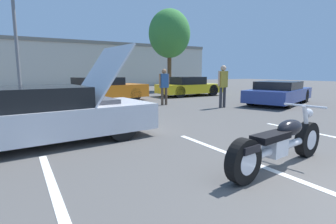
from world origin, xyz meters
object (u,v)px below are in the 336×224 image
Objects in this scene: parked_car_right_row at (279,93)px; spectator_by_show_car at (164,84)px; parked_car_mid_left_row at (101,90)px; show_car_hood_open at (43,115)px; spectator_near_motorcycle at (223,83)px; tree_background at (169,34)px; parked_car_mid_right_row at (189,87)px; motorcycle at (280,144)px; light_pole at (17,32)px.

spectator_by_show_car reaches higher than parked_car_right_row.
spectator_by_show_car reaches higher than parked_car_mid_left_row.
show_car_hood_open is 6.86m from spectator_by_show_car.
spectator_near_motorcycle reaches higher than spectator_by_show_car.
show_car_hood_open reaches higher than parked_car_mid_left_row.
parked_car_mid_left_row is 2.77× the size of spectator_near_motorcycle.
spectator_by_show_car is at bearing -121.98° from tree_background.
parked_car_mid_right_row is 2.30× the size of spectator_near_motorcycle.
tree_background reaches higher than parked_car_mid_right_row.
parked_car_right_row is at bearing 28.92° from motorcycle.
motorcycle is (3.16, -15.01, -3.32)m from light_pole.
light_pole is 14.44m from parked_car_right_row.
tree_background is (10.35, 0.57, 0.69)m from light_pole.
motorcycle is 0.62× the size of parked_car_mid_right_row.
spectator_near_motorcycle is (7.17, -9.23, -2.66)m from light_pole.
parked_car_right_row is 1.19× the size of parked_car_mid_right_row.
spectator_near_motorcycle is at bearing 12.68° from show_car_hood_open.
parked_car_mid_right_row is at bearing 41.81° from spectator_by_show_car.
light_pole is 1.66× the size of parked_car_mid_right_row.
tree_background is at bearing 72.00° from spectator_near_motorcycle.
tree_background reaches higher than parked_car_right_row.
spectator_by_show_car is (-3.56, -3.18, 0.39)m from parked_car_mid_right_row.
spectator_near_motorcycle reaches higher than parked_car_mid_left_row.
parked_car_mid_right_row is at bearing 70.17° from spectator_near_motorcycle.
parked_car_mid_left_row reaches higher than motorcycle.
light_pole reaches higher than parked_car_mid_left_row.
parked_car_mid_left_row is (0.21, 10.45, 0.21)m from motorcycle.
show_car_hood_open is 0.98× the size of parked_car_mid_left_row.
spectator_by_show_car is at bearing 33.36° from show_car_hood_open.
parked_car_mid_left_row is (-6.98, -5.14, -3.80)m from tree_background.
show_car_hood_open is at bearing -140.60° from parked_car_mid_right_row.
light_pole is 10.39m from parked_car_mid_right_row.
motorcycle is (-7.19, -15.59, -4.01)m from tree_background.
tree_background is at bearing 57.02° from motorcycle.
parked_car_right_row is at bearing 5.29° from show_car_hood_open.
tree_background is at bearing 73.45° from parked_car_mid_right_row.
tree_background is 10.89m from parked_car_right_row.
tree_background is 16.30m from show_car_hood_open.
parked_car_mid_left_row is (-6.93, 5.04, 0.08)m from parked_car_right_row.
light_pole is 10.39m from tree_background.
spectator_by_show_car is at bearing 65.22° from motorcycle.
spectator_by_show_car is (-1.69, 1.99, -0.09)m from spectator_near_motorcycle.
spectator_near_motorcycle is at bearing -49.68° from spectator_by_show_car.
parked_car_mid_left_row is 5.68m from parked_car_mid_right_row.
spectator_by_show_car is at bearing -138.84° from parked_car_mid_right_row.
spectator_near_motorcycle is (-3.19, -9.81, -3.35)m from tree_background.
show_car_hood_open is at bearing -89.34° from light_pole.
motorcycle is at bearing -114.76° from tree_background.
tree_background is at bearing 58.02° from spectator_by_show_car.
light_pole reaches higher than spectator_near_motorcycle.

